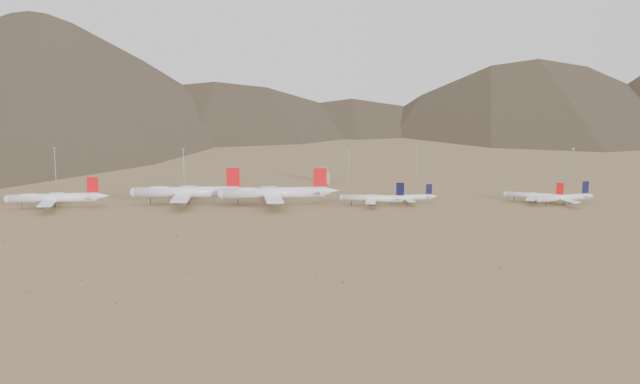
{
  "coord_description": "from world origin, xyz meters",
  "views": [
    {
      "loc": [
        12.67,
        -472.57,
        95.39
      ],
      "look_at": [
        24.56,
        30.0,
        8.21
      ],
      "focal_mm": 45.0,
      "sensor_mm": 36.0,
      "label": 1
    }
  ],
  "objects_px": {
    "narrowbody_a": "(374,198)",
    "widebody_centre": "(187,192)",
    "control_tower": "(324,175)",
    "narrowbody_b": "(409,197)",
    "widebody_east": "(274,193)",
    "widebody_west": "(53,198)"
  },
  "relations": [
    {
      "from": "widebody_centre",
      "to": "narrowbody_a",
      "type": "bearing_deg",
      "value": -5.93
    },
    {
      "from": "widebody_east",
      "to": "widebody_centre",
      "type": "bearing_deg",
      "value": 169.52
    },
    {
      "from": "widebody_centre",
      "to": "narrowbody_b",
      "type": "xyz_separation_m",
      "value": [
        142.59,
        -0.54,
        -4.05
      ]
    },
    {
      "from": "widebody_east",
      "to": "narrowbody_b",
      "type": "distance_m",
      "value": 86.72
    },
    {
      "from": "narrowbody_b",
      "to": "control_tower",
      "type": "bearing_deg",
      "value": 113.74
    },
    {
      "from": "narrowbody_a",
      "to": "widebody_centre",
      "type": "bearing_deg",
      "value": -177.44
    },
    {
      "from": "control_tower",
      "to": "narrowbody_a",
      "type": "bearing_deg",
      "value": -73.06
    },
    {
      "from": "widebody_east",
      "to": "narrowbody_a",
      "type": "bearing_deg",
      "value": -10.13
    },
    {
      "from": "widebody_east",
      "to": "narrowbody_b",
      "type": "bearing_deg",
      "value": -4.01
    },
    {
      "from": "narrowbody_b",
      "to": "widebody_west",
      "type": "bearing_deg",
      "value": 175.54
    },
    {
      "from": "control_tower",
      "to": "widebody_east",
      "type": "bearing_deg",
      "value": -111.0
    },
    {
      "from": "widebody_centre",
      "to": "widebody_east",
      "type": "relative_size",
      "value": 1.01
    },
    {
      "from": "widebody_centre",
      "to": "widebody_east",
      "type": "xyz_separation_m",
      "value": [
        56.03,
        -4.05,
        -0.03
      ]
    },
    {
      "from": "control_tower",
      "to": "widebody_centre",
      "type": "bearing_deg",
      "value": -136.45
    },
    {
      "from": "narrowbody_a",
      "to": "narrowbody_b",
      "type": "relative_size",
      "value": 1.23
    },
    {
      "from": "narrowbody_a",
      "to": "control_tower",
      "type": "height_order",
      "value": "narrowbody_a"
    },
    {
      "from": "widebody_east",
      "to": "narrowbody_b",
      "type": "relative_size",
      "value": 2.1
    },
    {
      "from": "widebody_centre",
      "to": "narrowbody_a",
      "type": "relative_size",
      "value": 1.72
    },
    {
      "from": "narrowbody_a",
      "to": "narrowbody_b",
      "type": "bearing_deg",
      "value": 24.95
    },
    {
      "from": "widebody_west",
      "to": "control_tower",
      "type": "bearing_deg",
      "value": 21.75
    },
    {
      "from": "widebody_centre",
      "to": "control_tower",
      "type": "bearing_deg",
      "value": 41.57
    },
    {
      "from": "widebody_centre",
      "to": "control_tower",
      "type": "xyz_separation_m",
      "value": [
        90.69,
        86.22,
        -2.7
      ]
    }
  ]
}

